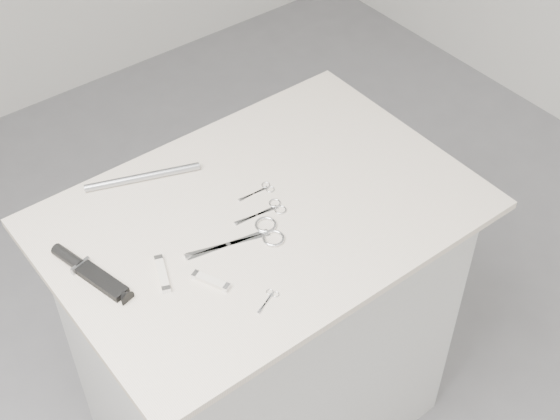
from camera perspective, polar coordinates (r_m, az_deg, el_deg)
ground at (r=2.57m, az=-0.98°, el=-14.98°), size 4.00×4.00×0.01m
plinth at (r=2.19m, az=-1.13°, el=-8.88°), size 0.90×0.60×0.90m
display_board at (r=1.84m, az=-1.32°, el=-0.28°), size 1.00×0.70×0.02m
large_shears at (r=1.78m, az=-1.84°, el=-1.92°), size 0.23×0.11×0.01m
embroidery_scissors_a at (r=1.84m, az=-0.83°, el=-0.01°), size 0.13×0.06×0.00m
embroidery_scissors_b at (r=1.89m, az=-1.41°, el=1.43°), size 0.10×0.04×0.00m
tiny_scissors at (r=1.66m, az=-0.83°, el=-6.50°), size 0.07×0.04×0.00m
sheathed_knife at (r=1.75m, az=-13.98°, el=-4.27°), size 0.08×0.22×0.03m
pocket_knife_a at (r=1.71m, az=-8.60°, el=-4.61°), size 0.06×0.11×0.01m
pocket_knife_b at (r=1.69m, az=-5.08°, el=-5.19°), size 0.05×0.09×0.01m
metal_rail at (r=1.94m, az=-10.01°, el=2.39°), size 0.27×0.12×0.02m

